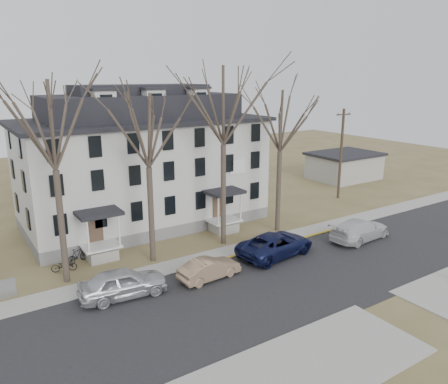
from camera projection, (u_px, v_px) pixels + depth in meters
ground at (299, 298)px, 25.93m from camera, size 120.00×120.00×0.00m
main_road at (277, 285)px, 27.55m from camera, size 120.00×10.00×0.04m
far_sidewalk at (225, 253)px, 32.40m from camera, size 120.00×2.00×0.08m
yellow_curb at (285, 243)px, 34.32m from camera, size 14.00×0.25×0.06m
boarding_house at (143, 163)px, 37.99m from camera, size 20.80×12.36×12.05m
distant_building at (344, 166)px, 55.41m from camera, size 8.50×6.50×3.35m
tree_far_left at (51, 119)px, 25.36m from camera, size 8.40×8.40×13.72m
tree_mid_left at (147, 125)px, 28.72m from camera, size 7.80×7.80×12.74m
tree_center at (223, 100)px, 31.51m from camera, size 9.00×9.00×14.70m
tree_mid_right at (281, 117)px, 34.80m from camera, size 7.80×7.80×12.74m
utility_pole_far at (341, 153)px, 45.76m from camera, size 2.00×0.28×9.50m
car_silver at (123, 283)px, 25.80m from camera, size 5.35×2.53×1.77m
car_tan at (209, 269)px, 28.14m from camera, size 4.31×1.80×1.38m
car_navy at (276, 245)px, 31.76m from camera, size 6.42×3.52×1.70m
car_white at (360, 230)px, 34.88m from camera, size 5.93×2.82×1.67m
bicycle_left at (64, 266)px, 29.23m from camera, size 1.74×0.99×0.86m
bicycle_right at (78, 256)px, 30.59m from camera, size 1.87×1.30×1.10m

